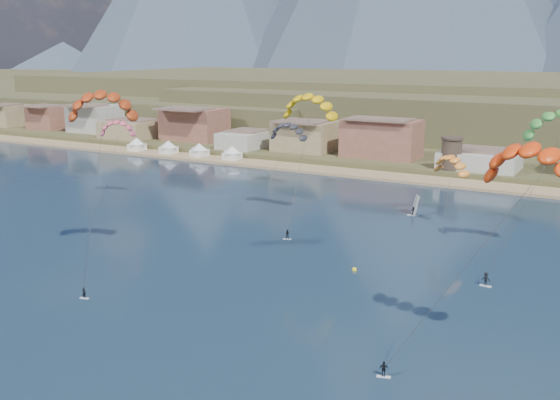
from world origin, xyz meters
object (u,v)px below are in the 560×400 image
(kitesurfer_yellow, at_px, (309,103))
(buoy, at_px, (354,270))
(kitesurfer_orange, at_px, (533,158))
(watchtower, at_px, (452,153))
(kitesurfer_green, at_px, (560,122))
(kitesurfer_red, at_px, (102,101))
(windsurfer, at_px, (414,209))

(kitesurfer_yellow, distance_m, buoy, 37.25)
(kitesurfer_orange, bearing_deg, watchtower, 108.59)
(watchtower, relative_size, kitesurfer_yellow, 0.32)
(watchtower, height_order, kitesurfer_green, kitesurfer_green)
(kitesurfer_red, bearing_deg, watchtower, 74.76)
(watchtower, bearing_deg, windsurfer, -84.28)
(kitesurfer_red, xyz_separation_m, windsurfer, (30.75, 53.21, -24.05))
(kitesurfer_orange, bearing_deg, kitesurfer_yellow, 137.40)
(kitesurfer_yellow, relative_size, kitesurfer_orange, 1.01)
(watchtower, bearing_deg, buoy, -85.06)
(kitesurfer_red, relative_size, kitesurfer_green, 1.07)
(watchtower, bearing_deg, kitesurfer_yellow, -101.99)
(watchtower, distance_m, kitesurfer_orange, 106.79)
(windsurfer, bearing_deg, buoy, -85.99)
(kitesurfer_red, distance_m, kitesurfer_green, 68.22)
(kitesurfer_red, height_order, kitesurfer_yellow, kitesurfer_red)
(kitesurfer_yellow, distance_m, kitesurfer_orange, 62.42)
(kitesurfer_orange, distance_m, windsurfer, 66.95)
(kitesurfer_yellow, relative_size, windsurfer, 6.32)
(watchtower, distance_m, kitesurfer_green, 70.80)
(windsurfer, relative_size, buoy, 5.57)
(windsurfer, bearing_deg, kitesurfer_orange, -62.57)
(watchtower, bearing_deg, kitesurfer_orange, -71.41)
(kitesurfer_red, relative_size, buoy, 38.05)
(kitesurfer_green, bearing_deg, kitesurfer_yellow, 175.50)
(watchtower, relative_size, kitesurfer_red, 0.30)
(kitesurfer_red, distance_m, kitesurfer_yellow, 41.56)
(kitesurfer_red, bearing_deg, kitesurfer_yellow, 70.14)
(kitesurfer_green, bearing_deg, windsurfer, 147.19)
(kitesurfer_orange, bearing_deg, windsurfer, 117.43)
(buoy, bearing_deg, watchtower, 94.94)
(kitesurfer_orange, relative_size, windsurfer, 6.26)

